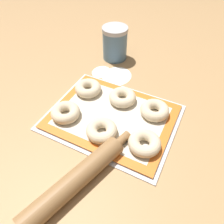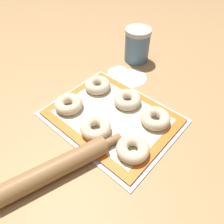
# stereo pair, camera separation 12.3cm
# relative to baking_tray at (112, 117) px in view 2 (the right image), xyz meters

# --- Properties ---
(ground_plane) EXTENTS (2.80, 2.80, 0.00)m
(ground_plane) POSITION_rel_baking_tray_xyz_m (0.02, 0.01, -0.00)
(ground_plane) COLOR #A87F51
(baking_tray) EXTENTS (0.40, 0.32, 0.01)m
(baking_tray) POSITION_rel_baking_tray_xyz_m (0.00, 0.00, 0.00)
(baking_tray) COLOR silver
(baking_tray) RESTS_ON ground_plane
(baking_mat) EXTENTS (0.38, 0.29, 0.00)m
(baking_mat) POSITION_rel_baking_tray_xyz_m (-0.00, -0.00, 0.01)
(baking_mat) COLOR orange
(baking_mat) RESTS_ON baking_tray
(bagel_front_left) EXTENTS (0.09, 0.09, 0.03)m
(bagel_front_left) POSITION_rel_baking_tray_xyz_m (-0.13, -0.07, 0.02)
(bagel_front_left) COLOR beige
(bagel_front_left) RESTS_ON baking_mat
(bagel_front_center) EXTENTS (0.09, 0.09, 0.03)m
(bagel_front_center) POSITION_rel_baking_tray_xyz_m (0.01, -0.08, 0.02)
(bagel_front_center) COLOR beige
(bagel_front_center) RESTS_ON baking_mat
(bagel_front_right) EXTENTS (0.09, 0.09, 0.03)m
(bagel_front_right) POSITION_rel_baking_tray_xyz_m (0.13, -0.07, 0.02)
(bagel_front_right) COLOR beige
(bagel_front_right) RESTS_ON baking_mat
(bagel_back_left) EXTENTS (0.09, 0.09, 0.03)m
(bagel_back_left) POSITION_rel_baking_tray_xyz_m (-0.13, 0.07, 0.02)
(bagel_back_left) COLOR beige
(bagel_back_left) RESTS_ON baking_mat
(bagel_back_center) EXTENTS (0.09, 0.09, 0.03)m
(bagel_back_center) POSITION_rel_baking_tray_xyz_m (0.00, 0.08, 0.02)
(bagel_back_center) COLOR beige
(bagel_back_center) RESTS_ON baking_mat
(bagel_back_right) EXTENTS (0.09, 0.09, 0.03)m
(bagel_back_right) POSITION_rel_baking_tray_xyz_m (0.12, 0.07, 0.02)
(bagel_back_right) COLOR beige
(bagel_back_right) RESTS_ON baking_mat
(flour_canister) EXTENTS (0.10, 0.10, 0.14)m
(flour_canister) POSITION_rel_baking_tray_xyz_m (-0.15, 0.32, 0.06)
(flour_canister) COLOR slate
(flour_canister) RESTS_ON ground_plane
(rolling_pin) EXTENTS (0.14, 0.39, 0.05)m
(rolling_pin) POSITION_rel_baking_tray_xyz_m (0.02, -0.25, 0.02)
(rolling_pin) COLOR olive
(rolling_pin) RESTS_ON ground_plane
(flour_patch_near) EXTENTS (0.07, 0.09, 0.00)m
(flour_patch_near) POSITION_rel_baking_tray_xyz_m (-0.15, 0.21, -0.00)
(flour_patch_near) COLOR white
(flour_patch_near) RESTS_ON ground_plane
(flour_patch_far) EXTENTS (0.11, 0.12, 0.00)m
(flour_patch_far) POSITION_rel_baking_tray_xyz_m (-0.08, 0.21, -0.00)
(flour_patch_far) COLOR white
(flour_patch_far) RESTS_ON ground_plane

